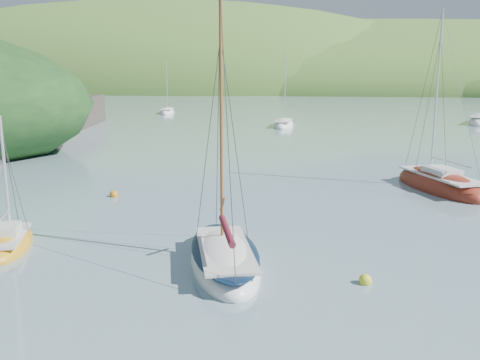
% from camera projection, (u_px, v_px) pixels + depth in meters
% --- Properties ---
extents(ground, '(700.00, 700.00, 0.00)m').
position_uv_depth(ground, '(237.00, 285.00, 18.09)').
color(ground, gray).
rests_on(ground, ground).
extents(shoreline_hills, '(690.00, 135.00, 56.00)m').
position_uv_depth(shoreline_hills, '(292.00, 87.00, 186.01)').
color(shoreline_hills, '#346024').
rests_on(shoreline_hills, ground).
extents(daysailer_white, '(4.34, 7.15, 10.34)m').
position_uv_depth(daysailer_white, '(225.00, 260.00, 19.77)').
color(daysailer_white, white).
rests_on(daysailer_white, ground).
extents(sloop_red, '(5.58, 8.11, 11.39)m').
position_uv_depth(sloop_red, '(439.00, 186.00, 31.97)').
color(sloop_red, maroon).
rests_on(sloop_red, ground).
extents(sailboat_yellow, '(3.15, 4.72, 5.83)m').
position_uv_depth(sailboat_yellow, '(8.00, 244.00, 21.77)').
color(sailboat_yellow, orange).
rests_on(sailboat_yellow, ground).
extents(distant_sloop_a, '(2.50, 6.69, 9.46)m').
position_uv_depth(distant_sloop_a, '(284.00, 125.00, 65.13)').
color(distant_sloop_a, white).
rests_on(distant_sloop_a, ground).
extents(distant_sloop_c, '(3.14, 6.33, 8.65)m').
position_uv_depth(distant_sloop_c, '(167.00, 112.00, 83.35)').
color(distant_sloop_c, white).
rests_on(distant_sloop_c, ground).
extents(mooring_buoys, '(20.92, 10.81, 0.46)m').
position_uv_depth(mooring_buoys, '(274.00, 225.00, 24.48)').
color(mooring_buoys, gold).
rests_on(mooring_buoys, ground).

